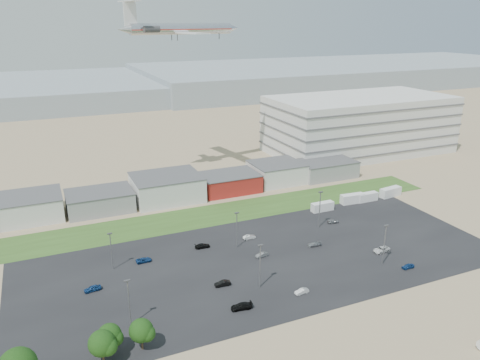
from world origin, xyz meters
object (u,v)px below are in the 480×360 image
parked_car_7 (262,255)px  parked_car_9 (144,260)px  parked_car_4 (223,283)px  parked_car_12 (314,244)px  parked_car_2 (408,266)px  box_trailer_a (322,207)px  parked_car_5 (93,288)px  airliner (182,29)px  parked_car_13 (302,291)px  parked_car_11 (249,237)px  parked_car_10 (105,344)px  parked_car_8 (333,221)px  parked_car_6 (202,246)px  parked_car_0 (381,250)px  parked_car_3 (241,306)px

parked_car_7 → parked_car_9: size_ratio=0.86×
parked_car_4 → parked_car_7: size_ratio=1.09×
parked_car_9 → parked_car_12: 44.63m
parked_car_2 → parked_car_9: size_ratio=0.83×
box_trailer_a → parked_car_7: 36.58m
parked_car_5 → parked_car_9: 15.82m
airliner → parked_car_12: (12.47, -71.30, -53.61)m
parked_car_5 → parked_car_13: (42.13, -19.57, -0.10)m
parked_car_12 → parked_car_13: size_ratio=1.17×
parked_car_2 → parked_car_11: size_ratio=0.93×
parked_car_10 → airliner: bearing=-22.7°
airliner → parked_car_2: bearing=-84.5°
parked_car_8 → parked_car_13: (-27.91, -28.88, -0.03)m
parked_car_10 → parked_car_11: bearing=-51.5°
parked_car_11 → parked_car_9: bearing=89.6°
parked_car_7 → parked_car_9: 29.68m
box_trailer_a → parked_car_13: box_trailer_a is taller
parked_car_12 → parked_car_9: bearing=-97.7°
parked_car_2 → parked_car_8: (-1.42, 29.68, 0.01)m
parked_car_2 → parked_car_4: 45.46m
parked_car_2 → parked_car_6: parked_car_6 is taller
parked_car_0 → parked_car_6: bearing=-122.5°
parked_car_5 → parked_car_7: size_ratio=1.11×
airliner → parked_car_11: (-1.55, -60.40, -53.59)m
parked_car_0 → airliner: bearing=-167.8°
parked_car_0 → parked_car_5: 72.05m
parked_car_7 → parked_car_8: 30.29m
parked_car_0 → parked_car_2: 9.40m
parked_car_13 → parked_car_0: bearing=102.6°
airliner → parked_car_9: bearing=-127.9°
parked_car_3 → parked_car_5: (-27.60, 19.56, -0.02)m
parked_car_8 → parked_car_12: (-13.10, -10.50, -0.02)m
parked_car_0 → parked_car_11: (-28.30, 20.68, -0.08)m
parked_car_4 → parked_car_5: 28.94m
parked_car_7 → parked_car_3: bearing=-44.4°
parked_car_3 → parked_car_9: 31.44m
parked_car_8 → parked_car_10: 76.24m
parked_car_0 → parked_car_10: 72.03m
parked_car_9 → parked_car_12: size_ratio=1.02×
airliner → parked_car_0: size_ratio=10.17×
parked_car_12 → parked_car_8: bearing=133.5°
parked_car_0 → parked_car_5: size_ratio=1.25×
parked_car_0 → parked_car_13: (-29.08, -8.60, -0.11)m
parked_car_0 → parked_car_12: size_ratio=1.23×
parked_car_4 → parked_car_8: size_ratio=1.10×
parked_car_3 → parked_car_13: bearing=97.7°
parked_car_0 → parked_car_4: parked_car_0 is taller
airliner → parked_car_8: 84.99m
parked_car_8 → parked_car_13: bearing=143.5°
parked_car_2 → parked_car_5: 74.30m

